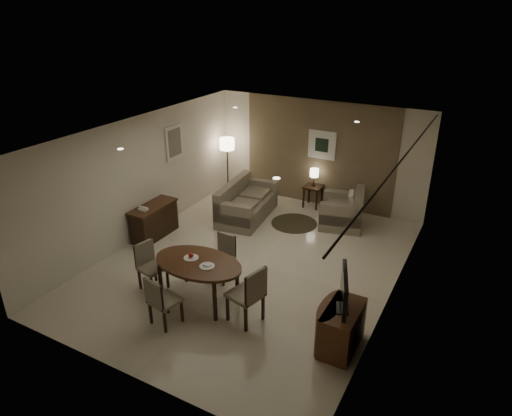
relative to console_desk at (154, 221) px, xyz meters
The scene contains 31 objects.
room_shell 2.70m from the console_desk, ahead, with size 5.50×7.00×2.70m.
taupe_accent 4.39m from the console_desk, 54.45° to the left, with size 3.96×0.03×2.70m, color brown.
curtain_wall 5.26m from the console_desk, ahead, with size 0.08×6.70×2.58m, color beige, non-canonical shape.
curtain_rod 5.64m from the console_desk, ahead, with size 0.03×0.03×6.80m, color black.
art_back_frame 4.49m from the console_desk, 53.18° to the left, with size 0.72×0.03×0.72m, color silver.
art_back_canvas 4.48m from the console_desk, 53.06° to the left, with size 0.34×0.01×0.34m, color black.
art_left_frame 1.92m from the console_desk, 100.85° to the left, with size 0.03×0.60×0.80m, color silver.
art_left_canvas 1.91m from the console_desk, 100.16° to the left, with size 0.01×0.46×0.64m, color gray.
downlight_nl 3.12m from the console_desk, 58.80° to the right, with size 0.10×0.10×0.01m, color white.
downlight_nr 4.87m from the console_desk, 24.83° to the right, with size 0.10×0.10×0.01m, color white.
downlight_fl 3.12m from the console_desk, 58.80° to the left, with size 0.10×0.10×0.01m, color white.
downlight_fr 4.87m from the console_desk, 24.83° to the left, with size 0.10×0.10×0.01m, color white.
console_desk is the anchor object (origin of this frame).
telephone 0.52m from the console_desk, 90.00° to the right, with size 0.20×0.14×0.09m, color white, non-canonical shape.
tv_cabinet 5.11m from the console_desk, 17.05° to the right, with size 0.48×0.90×0.70m, color brown, non-canonical shape.
flat_tv 5.14m from the console_desk, 17.12° to the right, with size 0.06×0.88×0.60m, color black, non-canonical shape.
dining_table 2.74m from the console_desk, 33.54° to the right, with size 1.64×1.02×0.77m, color #4E3019, non-canonical shape.
chair_near 3.18m from the console_desk, 46.70° to the right, with size 0.44×0.44×0.90m, color gray, non-canonical shape.
chair_far 2.39m from the console_desk, 18.77° to the right, with size 0.42×0.42×0.88m, color gray, non-canonical shape.
chair_left 2.12m from the console_desk, 50.59° to the right, with size 0.43×0.43×0.89m, color gray, non-canonical shape.
chair_right 3.67m from the console_desk, 26.39° to the right, with size 0.50×0.50×1.03m, color gray, non-canonical shape.
plate_a 2.60m from the console_desk, 34.83° to the right, with size 0.26×0.26×0.02m, color white.
plate_b 2.98m from the console_desk, 31.99° to the right, with size 0.26×0.26×0.02m, color white.
fruit_apple 2.61m from the console_desk, 34.83° to the right, with size 0.09×0.09×0.09m, color #B01914.
napkin 2.99m from the console_desk, 31.99° to the right, with size 0.12×0.08×0.03m, color white.
round_rug 3.28m from the console_desk, 39.74° to the left, with size 1.10×1.10×0.01m, color #3A3520.
sofa 2.29m from the console_desk, 54.07° to the left, with size 0.93×1.87×0.88m, color gray, non-canonical shape.
armchair 4.33m from the console_desk, 35.79° to the left, with size 1.00×0.95×0.89m, color gray, non-canonical shape.
side_table 4.09m from the console_desk, 52.15° to the left, with size 0.45×0.45×0.57m, color black, non-canonical shape.
table_lamp 4.13m from the console_desk, 52.35° to the left, with size 0.22×0.22×0.50m, color #FFEAC1, non-canonical shape.
floor_lamp 3.00m from the console_desk, 87.87° to the left, with size 0.39×0.39×1.56m, color #FFE5B7, non-canonical shape.
Camera 1 is at (3.89, -6.97, 4.84)m, focal length 32.00 mm.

